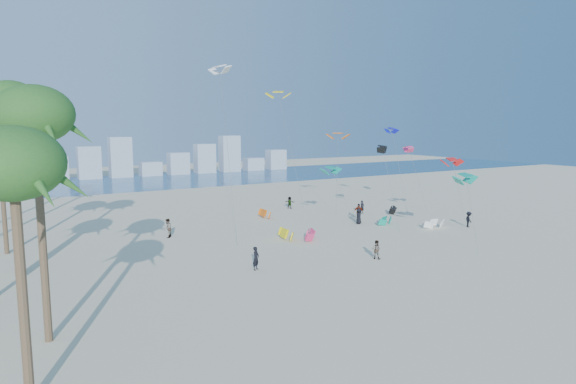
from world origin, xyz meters
TOP-DOWN VIEW (x-y plane):
  - ground at (0.00, 0.00)m, footprint 220.00×220.00m
  - ocean at (0.00, 72.00)m, footprint 220.00×220.00m
  - kitesurfer_near at (-4.67, 7.83)m, footprint 0.78×0.73m
  - kitesurfer_mid at (5.27, 5.56)m, footprint 0.92×0.97m
  - kitesurfers_far at (11.02, 20.12)m, footprint 30.51×21.51m
  - grounded_kites at (10.07, 17.61)m, footprint 20.57×16.39m
  - flying_kites at (14.71, 20.67)m, footprint 30.15×33.36m
  - distant_skyline at (-1.19, 82.00)m, footprint 85.00×3.00m

SIDE VIEW (x-z plane):
  - ground at x=0.00m, z-range 0.00..0.00m
  - ocean at x=0.00m, z-range 0.01..0.01m
  - grounded_kites at x=10.07m, z-range -0.03..0.91m
  - kitesurfer_mid at x=5.27m, z-range 0.00..1.57m
  - kitesurfers_far at x=11.02m, z-range -0.08..1.83m
  - kitesurfer_near at x=-4.67m, z-range 0.00..1.79m
  - distant_skyline at x=-1.19m, z-range -1.11..7.29m
  - flying_kites at x=14.71m, z-range 1.53..18.80m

